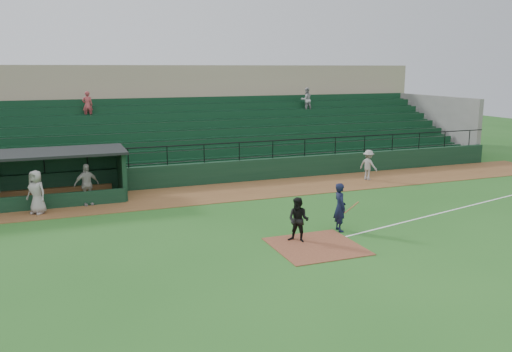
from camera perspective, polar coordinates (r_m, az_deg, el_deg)
name	(u,v)px	position (r m, az deg, el deg)	size (l,w,h in m)	color
ground	(304,238)	(19.71, 5.22, -6.75)	(90.00, 90.00, 0.00)	#245C1E
warning_track	(235,191)	(26.85, -2.28, -1.68)	(40.00, 4.00, 0.03)	brown
home_plate_dirt	(316,246)	(18.87, 6.57, -7.59)	(3.00, 3.00, 0.03)	brown
foul_line	(454,210)	(25.04, 20.68, -3.45)	(18.00, 0.09, 0.01)	white
stadium_structure	(193,129)	(34.47, -6.84, 5.08)	(38.00, 13.08, 6.40)	black
dugout	(27,174)	(26.81, -23.60, 0.20)	(8.90, 3.20, 2.42)	black
batter_at_plate	(340,207)	(20.50, 9.11, -3.36)	(1.06, 0.74, 1.90)	black
umpire	(298,220)	(19.04, 4.64, -4.80)	(0.80, 0.63, 1.66)	black
runner	(368,165)	(30.06, 12.11, 1.19)	(1.09, 0.63, 1.69)	#9A9590
dugout_player_a	(86,185)	(25.12, -17.95, -0.89)	(1.13, 0.47, 1.93)	gray
dugout_player_b	(36,192)	(24.42, -22.76, -1.62)	(0.93, 0.60, 1.90)	#9C9692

